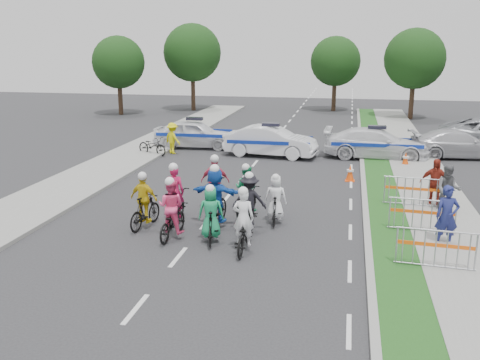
% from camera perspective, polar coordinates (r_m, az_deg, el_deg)
% --- Properties ---
extents(ground, '(90.00, 90.00, 0.00)m').
position_cam_1_polar(ground, '(14.82, -6.62, -8.19)').
color(ground, '#28282B').
rests_on(ground, ground).
extents(curb_right, '(0.20, 60.00, 0.12)m').
position_cam_1_polar(curb_right, '(18.84, 13.25, -3.33)').
color(curb_right, gray).
rests_on(curb_right, ground).
extents(grass_strip, '(1.20, 60.00, 0.11)m').
position_cam_1_polar(grass_strip, '(18.88, 15.37, -3.44)').
color(grass_strip, '#1D4516').
rests_on(grass_strip, ground).
extents(sidewalk_right, '(2.40, 60.00, 0.13)m').
position_cam_1_polar(sidewalk_right, '(19.10, 20.77, -3.64)').
color(sidewalk_right, gray).
rests_on(sidewalk_right, ground).
extents(sidewalk_left, '(3.00, 60.00, 0.13)m').
position_cam_1_polar(sidewalk_left, '(21.75, -18.92, -1.34)').
color(sidewalk_left, gray).
rests_on(sidewalk_left, ground).
extents(rider_0, '(0.69, 1.87, 1.89)m').
position_cam_1_polar(rider_0, '(14.96, 0.39, -5.31)').
color(rider_0, black).
rests_on(rider_0, ground).
extents(rider_1, '(0.82, 1.74, 1.77)m').
position_cam_1_polar(rider_1, '(15.61, -3.09, -4.22)').
color(rider_1, black).
rests_on(rider_1, ground).
extents(rider_2, '(0.83, 1.89, 1.90)m').
position_cam_1_polar(rider_2, '(16.06, -7.31, -3.74)').
color(rider_2, black).
rests_on(rider_2, ground).
extents(rider_3, '(0.98, 1.81, 1.84)m').
position_cam_1_polar(rider_3, '(17.05, -10.14, -2.77)').
color(rider_3, black).
rests_on(rider_3, ground).
extents(rider_4, '(1.11, 1.91, 1.89)m').
position_cam_1_polar(rider_4, '(16.57, 1.01, -2.95)').
color(rider_4, black).
rests_on(rider_4, ground).
extents(rider_5, '(1.67, 1.99, 2.04)m').
position_cam_1_polar(rider_5, '(16.89, -2.62, -2.21)').
color(rider_5, black).
rests_on(rider_5, ground).
extents(rider_6, '(0.81, 2.00, 2.00)m').
position_cam_1_polar(rider_6, '(17.43, -6.92, -2.42)').
color(rider_6, black).
rests_on(rider_6, ground).
extents(rider_7, '(0.72, 1.60, 1.67)m').
position_cam_1_polar(rider_7, '(17.25, 3.83, -2.54)').
color(rider_7, black).
rests_on(rider_7, ground).
extents(rider_8, '(0.91, 1.86, 1.82)m').
position_cam_1_polar(rider_8, '(17.98, 0.65, -1.73)').
color(rider_8, black).
rests_on(rider_8, ground).
extents(rider_9, '(1.03, 1.93, 1.98)m').
position_cam_1_polar(rider_9, '(18.64, -2.63, -0.90)').
color(rider_9, black).
rests_on(rider_9, ground).
extents(police_car_0, '(4.63, 2.09, 1.54)m').
position_cam_1_polar(police_car_0, '(29.98, -4.84, 4.92)').
color(police_car_0, white).
rests_on(police_car_0, ground).
extents(police_car_1, '(4.92, 2.27, 1.56)m').
position_cam_1_polar(police_car_1, '(27.59, 3.28, 4.15)').
color(police_car_1, white).
rests_on(police_car_1, ground).
extents(police_car_2, '(5.25, 2.27, 1.51)m').
position_cam_1_polar(police_car_2, '(27.94, 14.31, 3.80)').
color(police_car_2, white).
rests_on(police_car_2, ground).
extents(civilian_sedan, '(5.03, 2.58, 1.40)m').
position_cam_1_polar(civilian_sedan, '(29.38, 22.25, 3.56)').
color(civilian_sedan, '#BAB9BE').
rests_on(civilian_sedan, ground).
extents(spectator_0, '(0.70, 0.49, 1.80)m').
position_cam_1_polar(spectator_0, '(16.30, 21.21, -3.64)').
color(spectator_0, navy).
rests_on(spectator_0, ground).
extents(spectator_1, '(0.94, 0.79, 1.74)m').
position_cam_1_polar(spectator_1, '(19.34, 21.33, -0.99)').
color(spectator_1, '#545559').
rests_on(spectator_1, ground).
extents(spectator_2, '(1.13, 0.80, 1.78)m').
position_cam_1_polar(spectator_2, '(19.97, 20.06, -0.35)').
color(spectator_2, maroon).
rests_on(spectator_2, ground).
extents(marshal_hiviz, '(1.22, 1.08, 1.64)m').
position_cam_1_polar(marshal_hiviz, '(28.44, -7.20, 4.44)').
color(marshal_hiviz, yellow).
rests_on(marshal_hiviz, ground).
extents(barrier_0, '(2.03, 0.66, 1.12)m').
position_cam_1_polar(barrier_0, '(14.54, 20.11, -7.11)').
color(barrier_0, '#A5A8AD').
rests_on(barrier_0, ground).
extents(barrier_1, '(2.03, 0.65, 1.12)m').
position_cam_1_polar(barrier_1, '(17.14, 18.83, -3.75)').
color(barrier_1, '#A5A8AD').
rests_on(barrier_1, ground).
extents(barrier_2, '(2.03, 0.66, 1.12)m').
position_cam_1_polar(barrier_2, '(19.75, 17.91, -1.32)').
color(barrier_2, '#A5A8AD').
rests_on(barrier_2, ground).
extents(cone_0, '(0.40, 0.40, 0.70)m').
position_cam_1_polar(cone_0, '(23.08, 11.66, 0.73)').
color(cone_0, '#F24C0C').
rests_on(cone_0, ground).
extents(cone_1, '(0.40, 0.40, 0.70)m').
position_cam_1_polar(cone_1, '(26.45, 17.23, 2.10)').
color(cone_1, '#F24C0C').
rests_on(cone_1, ground).
extents(parked_bike, '(1.96, 1.31, 0.97)m').
position_cam_1_polar(parked_bike, '(28.27, -9.34, 3.63)').
color(parked_bike, black).
rests_on(parked_bike, ground).
extents(tree_0, '(4.20, 4.20, 6.30)m').
position_cam_1_polar(tree_0, '(44.94, -12.85, 12.13)').
color(tree_0, '#382619').
rests_on(tree_0, ground).
extents(tree_1, '(4.55, 4.55, 6.82)m').
position_cam_1_polar(tree_1, '(43.24, 18.15, 12.18)').
color(tree_1, '#382619').
rests_on(tree_1, ground).
extents(tree_3, '(4.90, 4.90, 7.35)m').
position_cam_1_polar(tree_3, '(46.93, -5.11, 13.36)').
color(tree_3, '#382619').
rests_on(tree_3, ground).
extents(tree_4, '(4.20, 4.20, 6.30)m').
position_cam_1_polar(tree_4, '(47.02, 10.15, 12.35)').
color(tree_4, '#382619').
rests_on(tree_4, ground).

